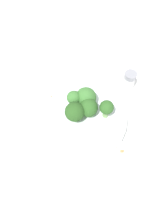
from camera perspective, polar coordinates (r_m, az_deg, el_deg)
ground_plane at (r=0.57m, az=0.00°, el=-4.16°), size 3.00×3.00×0.00m
bowl at (r=0.55m, az=0.00°, el=-2.91°), size 0.21×0.21×0.05m
broccoli_floret_0 at (r=0.50m, az=5.90°, el=1.04°), size 0.03×0.03×0.05m
broccoli_floret_1 at (r=0.51m, az=-2.68°, el=3.49°), size 0.03×0.03×0.05m
broccoli_floret_2 at (r=0.52m, az=0.49°, el=3.76°), size 0.05×0.05×0.05m
broccoli_floret_3 at (r=0.51m, az=1.28°, el=1.03°), size 0.04×0.04×0.05m
broccoli_floret_4 at (r=0.50m, az=-2.44°, el=0.01°), size 0.05×0.05×0.06m
pepper_shaker at (r=0.63m, az=11.68°, el=7.92°), size 0.03×0.03×0.06m
almond_crumb_0 at (r=0.62m, az=-8.29°, el=3.97°), size 0.01×0.01×0.01m
almond_crumb_1 at (r=0.65m, az=9.95°, el=6.68°), size 0.01×0.01×0.01m
almond_crumb_2 at (r=0.55m, az=9.96°, el=-9.97°), size 0.01×0.01×0.01m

